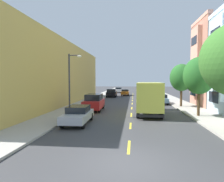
{
  "coord_description": "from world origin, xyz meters",
  "views": [
    {
      "loc": [
        0.24,
        -8.51,
        3.5
      ],
      "look_at": [
        -3.91,
        29.67,
        1.5
      ],
      "focal_mm": 32.31,
      "sensor_mm": 36.0,
      "label": 1
    }
  ],
  "objects_px": {
    "street_lamp": "(71,79)",
    "parked_sedan_silver": "(78,115)",
    "parked_sedan_charcoal": "(150,91)",
    "parked_suv_red": "(94,102)",
    "street_tree_second": "(199,76)",
    "delivery_box_truck": "(149,96)",
    "parked_sedan_sky": "(161,99)",
    "street_tree_third": "(181,78)",
    "parked_wagon_white": "(118,90)",
    "moving_orange_sedan": "(125,92)",
    "parked_wagon_teal": "(154,93)",
    "parked_pickup_black": "(112,93)"
  },
  "relations": [
    {
      "from": "street_lamp",
      "to": "parked_sedan_silver",
      "type": "xyz_separation_m",
      "value": [
        1.68,
        -3.52,
        -2.9
      ]
    },
    {
      "from": "parked_sedan_charcoal",
      "to": "parked_suv_red",
      "type": "distance_m",
      "value": 30.92
    },
    {
      "from": "street_tree_second",
      "to": "delivery_box_truck",
      "type": "relative_size",
      "value": 0.7
    },
    {
      "from": "delivery_box_truck",
      "to": "parked_sedan_sky",
      "type": "xyz_separation_m",
      "value": [
        2.5,
        9.58,
        -1.13
      ]
    },
    {
      "from": "delivery_box_truck",
      "to": "parked_suv_red",
      "type": "bearing_deg",
      "value": 163.03
    },
    {
      "from": "street_tree_third",
      "to": "delivery_box_truck",
      "type": "distance_m",
      "value": 7.69
    },
    {
      "from": "street_lamp",
      "to": "parked_sedan_silver",
      "type": "bearing_deg",
      "value": -64.51
    },
    {
      "from": "street_tree_third",
      "to": "parked_sedan_charcoal",
      "type": "distance_m",
      "value": 25.99
    },
    {
      "from": "parked_wagon_white",
      "to": "parked_suv_red",
      "type": "relative_size",
      "value": 0.97
    },
    {
      "from": "street_tree_second",
      "to": "parked_wagon_white",
      "type": "xyz_separation_m",
      "value": [
        -10.63,
        38.77,
        -3.15
      ]
    },
    {
      "from": "street_tree_third",
      "to": "parked_sedan_charcoal",
      "type": "height_order",
      "value": "street_tree_third"
    },
    {
      "from": "street_lamp",
      "to": "moving_orange_sedan",
      "type": "xyz_separation_m",
      "value": [
        4.13,
        28.26,
        -2.9
      ]
    },
    {
      "from": "parked_wagon_teal",
      "to": "moving_orange_sedan",
      "type": "bearing_deg",
      "value": 144.3
    },
    {
      "from": "parked_wagon_white",
      "to": "moving_orange_sedan",
      "type": "xyz_separation_m",
      "value": [
        2.43,
        -11.12,
        -0.05
      ]
    },
    {
      "from": "delivery_box_truck",
      "to": "parked_sedan_silver",
      "type": "relative_size",
      "value": 1.77
    },
    {
      "from": "parked_sedan_silver",
      "to": "parked_wagon_teal",
      "type": "height_order",
      "value": "parked_wagon_teal"
    },
    {
      "from": "street_tree_third",
      "to": "parked_suv_red",
      "type": "distance_m",
      "value": 11.84
    },
    {
      "from": "street_tree_second",
      "to": "parked_sedan_charcoal",
      "type": "relative_size",
      "value": 1.23
    },
    {
      "from": "parked_sedan_silver",
      "to": "parked_suv_red",
      "type": "distance_m",
      "value": 7.33
    },
    {
      "from": "street_tree_third",
      "to": "parked_wagon_teal",
      "type": "distance_m",
      "value": 16.46
    },
    {
      "from": "street_tree_third",
      "to": "street_tree_second",
      "type": "bearing_deg",
      "value": -90.0
    },
    {
      "from": "parked_wagon_white",
      "to": "parked_sedan_sky",
      "type": "distance_m",
      "value": 29.15
    },
    {
      "from": "moving_orange_sedan",
      "to": "parked_suv_red",
      "type": "bearing_deg",
      "value": -96.05
    },
    {
      "from": "parked_wagon_teal",
      "to": "parked_suv_red",
      "type": "height_order",
      "value": "parked_suv_red"
    },
    {
      "from": "parked_wagon_white",
      "to": "parked_sedan_silver",
      "type": "xyz_separation_m",
      "value": [
        -0.02,
        -42.9,
        -0.05
      ]
    },
    {
      "from": "parked_suv_red",
      "to": "moving_orange_sedan",
      "type": "xyz_separation_m",
      "value": [
        2.59,
        24.45,
        -0.24
      ]
    },
    {
      "from": "parked_sedan_sky",
      "to": "parked_pickup_black",
      "type": "distance_m",
      "value": 14.91
    },
    {
      "from": "street_tree_second",
      "to": "parked_wagon_teal",
      "type": "xyz_separation_m",
      "value": [
        -1.98,
        23.19,
        -3.15
      ]
    },
    {
      "from": "delivery_box_truck",
      "to": "parked_wagon_white",
      "type": "height_order",
      "value": "delivery_box_truck"
    },
    {
      "from": "street_tree_second",
      "to": "parked_sedan_silver",
      "type": "xyz_separation_m",
      "value": [
        -10.65,
        -4.12,
        -3.21
      ]
    },
    {
      "from": "delivery_box_truck",
      "to": "street_tree_second",
      "type": "bearing_deg",
      "value": -15.98
    },
    {
      "from": "parked_sedan_silver",
      "to": "parked_wagon_teal",
      "type": "distance_m",
      "value": 28.66
    },
    {
      "from": "parked_suv_red",
      "to": "parked_sedan_sky",
      "type": "bearing_deg",
      "value": 41.53
    },
    {
      "from": "parked_sedan_charcoal",
      "to": "parked_sedan_sky",
      "type": "height_order",
      "value": "same"
    },
    {
      "from": "street_tree_second",
      "to": "parked_sedan_charcoal",
      "type": "distance_m",
      "value": 33.08
    },
    {
      "from": "street_tree_second",
      "to": "parked_wagon_teal",
      "type": "bearing_deg",
      "value": 94.87
    },
    {
      "from": "street_tree_second",
      "to": "delivery_box_truck",
      "type": "height_order",
      "value": "street_tree_second"
    },
    {
      "from": "parked_wagon_white",
      "to": "moving_orange_sedan",
      "type": "height_order",
      "value": "parked_wagon_white"
    },
    {
      "from": "street_lamp",
      "to": "parked_wagon_white",
      "type": "xyz_separation_m",
      "value": [
        1.7,
        39.38,
        -2.85
      ]
    },
    {
      "from": "parked_wagon_teal",
      "to": "moving_orange_sedan",
      "type": "relative_size",
      "value": 1.05
    },
    {
      "from": "parked_pickup_black",
      "to": "moving_orange_sedan",
      "type": "xyz_separation_m",
      "value": [
        2.68,
        4.71,
        -0.08
      ]
    },
    {
      "from": "street_tree_third",
      "to": "parked_wagon_teal",
      "type": "bearing_deg",
      "value": 97.02
    },
    {
      "from": "delivery_box_truck",
      "to": "parked_pickup_black",
      "type": "xyz_separation_m",
      "value": [
        -6.28,
        21.63,
        -1.05
      ]
    },
    {
      "from": "parked_wagon_white",
      "to": "moving_orange_sedan",
      "type": "relative_size",
      "value": 1.05
    },
    {
      "from": "street_tree_third",
      "to": "parked_sedan_charcoal",
      "type": "xyz_separation_m",
      "value": [
        -2.03,
        25.72,
        -3.13
      ]
    },
    {
      "from": "street_lamp",
      "to": "parked_wagon_teal",
      "type": "distance_m",
      "value": 26.1
    },
    {
      "from": "street_tree_third",
      "to": "parked_wagon_white",
      "type": "xyz_separation_m",
      "value": [
        -10.63,
        31.63,
        -3.08
      ]
    },
    {
      "from": "parked_sedan_charcoal",
      "to": "parked_pickup_black",
      "type": "bearing_deg",
      "value": -131.77
    },
    {
      "from": "street_tree_second",
      "to": "parked_sedan_charcoal",
      "type": "bearing_deg",
      "value": 93.54
    },
    {
      "from": "parked_sedan_silver",
      "to": "moving_orange_sedan",
      "type": "height_order",
      "value": "same"
    }
  ]
}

